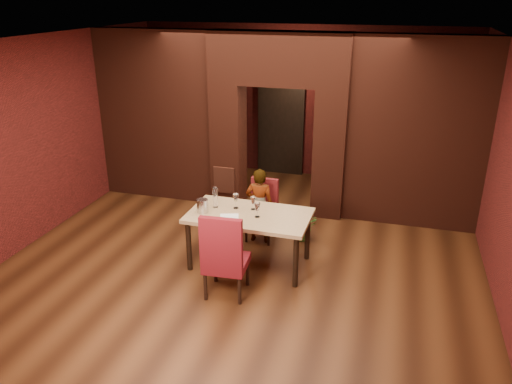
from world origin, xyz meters
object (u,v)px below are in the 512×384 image
wine_bucket (203,206)px  water_bottle (215,197)px  chair_far (261,211)px  chair_near (226,253)px  wine_glass_a (236,201)px  wine_glass_c (257,210)px  dining_table (249,239)px  wine_glass_b (253,203)px  potted_plant (304,227)px  person_seated (259,206)px

wine_bucket → water_bottle: (0.11, 0.23, 0.06)m
chair_far → chair_near: size_ratio=0.82×
chair_near → water_bottle: 1.10m
wine_glass_a → wine_glass_c: 0.44m
chair_near → water_bottle: chair_near is taller
chair_far → chair_near: (-0.02, -1.66, 0.11)m
chair_near → water_bottle: size_ratio=3.70×
dining_table → chair_near: size_ratio=1.45×
chair_far → wine_glass_b: bearing=-81.8°
wine_glass_a → chair_near: bearing=-79.6°
dining_table → chair_far: (-0.05, 0.84, 0.09)m
chair_far → potted_plant: bearing=16.8°
chair_near → potted_plant: (0.70, 1.83, -0.38)m
wine_glass_b → potted_plant: bearing=54.0°
chair_far → wine_glass_c: 1.03m
person_seated → potted_plant: size_ratio=2.72×
chair_far → wine_glass_b: size_ratio=4.98×
wine_glass_a → chair_far: bearing=74.6°
wine_bucket → wine_glass_b: bearing=23.9°
dining_table → wine_glass_c: (0.14, -0.07, 0.52)m
chair_far → wine_bucket: wine_bucket is taller
chair_near → potted_plant: size_ratio=2.65×
chair_near → wine_glass_c: 0.84m
wine_glass_a → wine_bucket: bearing=-146.5°
wine_glass_a → water_bottle: bearing=-172.2°
dining_table → water_bottle: 0.81m
person_seated → wine_glass_a: 0.73m
dining_table → person_seated: bearing=95.5°
water_bottle → chair_near: bearing=-62.2°
chair_near → person_seated: (0.01, 1.59, 0.02)m
dining_table → wine_bucket: wine_bucket is taller
chair_far → wine_glass_c: wine_glass_c is taller
chair_far → wine_glass_a: bearing=-102.6°
dining_table → wine_glass_c: 0.54m
person_seated → potted_plant: bearing=-163.1°
chair_near → wine_glass_a: 1.03m
wine_bucket → dining_table: bearing=11.6°
person_seated → water_bottle: size_ratio=3.79×
person_seated → wine_glass_b: (0.07, -0.61, 0.30)m
chair_near → wine_glass_c: size_ratio=5.60×
person_seated → potted_plant: person_seated is taller
chair_near → wine_bucket: (-0.59, 0.68, 0.32)m
wine_glass_b → wine_bucket: size_ratio=1.00×
wine_glass_c → potted_plant: (0.49, 1.09, -0.70)m
wine_glass_b → chair_far: bearing=95.4°
chair_far → wine_bucket: bearing=-119.1°
chair_near → wine_bucket: size_ratio=6.03×
dining_table → water_bottle: bearing=170.8°
chair_far → wine_glass_c: bearing=-75.2°
chair_far → wine_glass_a: (-0.19, -0.71, 0.44)m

